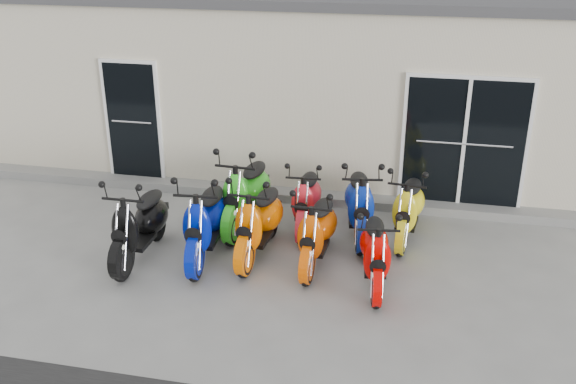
% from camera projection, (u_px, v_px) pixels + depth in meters
% --- Properties ---
extents(ground, '(80.00, 80.00, 0.00)m').
position_uv_depth(ground, '(279.00, 254.00, 9.47)').
color(ground, gray).
rests_on(ground, ground).
extents(building, '(14.00, 6.00, 3.20)m').
position_uv_depth(building, '(334.00, 71.00, 13.51)').
color(building, beige).
rests_on(building, ground).
extents(front_step, '(14.00, 0.40, 0.15)m').
position_uv_depth(front_step, '(305.00, 196.00, 11.25)').
color(front_step, gray).
rests_on(front_step, ground).
extents(door_left, '(1.07, 0.08, 2.22)m').
position_uv_depth(door_left, '(133.00, 118.00, 11.54)').
color(door_left, black).
rests_on(door_left, front_step).
extents(door_right, '(2.02, 0.08, 2.22)m').
position_uv_depth(door_right, '(464.00, 139.00, 10.42)').
color(door_right, black).
rests_on(door_right, front_step).
extents(scooter_front_black, '(0.68, 1.86, 1.37)m').
position_uv_depth(scooter_front_black, '(139.00, 215.00, 9.10)').
color(scooter_front_black, black).
rests_on(scooter_front_black, ground).
extents(scooter_front_blue, '(0.86, 1.99, 1.43)m').
position_uv_depth(scooter_front_blue, '(205.00, 212.00, 9.12)').
color(scooter_front_blue, '#03159B').
rests_on(scooter_front_blue, ground).
extents(scooter_front_orange_a, '(0.79, 1.90, 1.38)m').
position_uv_depth(scooter_front_orange_a, '(259.00, 212.00, 9.18)').
color(scooter_front_orange_a, '#F96600').
rests_on(scooter_front_orange_a, ground).
extents(scooter_front_orange_b, '(0.71, 1.78, 1.29)m').
position_uv_depth(scooter_front_orange_b, '(317.00, 223.00, 8.97)').
color(scooter_front_orange_b, '#EE5201').
rests_on(scooter_front_orange_b, ground).
extents(scooter_front_red, '(0.82, 1.73, 1.23)m').
position_uv_depth(scooter_front_red, '(376.00, 243.00, 8.47)').
color(scooter_front_red, '#DC0300').
rests_on(scooter_front_red, ground).
extents(scooter_back_green, '(0.84, 2.02, 1.46)m').
position_uv_depth(scooter_back_green, '(246.00, 184.00, 10.05)').
color(scooter_back_green, '#34D424').
rests_on(scooter_back_green, ground).
extents(scooter_back_red, '(0.70, 1.70, 1.24)m').
position_uv_depth(scooter_back_red, '(306.00, 192.00, 10.05)').
color(scooter_back_red, red).
rests_on(scooter_back_red, ground).
extents(scooter_back_blue, '(0.94, 1.93, 1.37)m').
position_uv_depth(scooter_back_blue, '(360.00, 195.00, 9.78)').
color(scooter_back_blue, '#082391').
rests_on(scooter_back_blue, ground).
extents(scooter_back_yellow, '(0.80, 1.80, 1.29)m').
position_uv_depth(scooter_back_yellow, '(409.00, 200.00, 9.70)').
color(scooter_back_yellow, yellow).
rests_on(scooter_back_yellow, ground).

